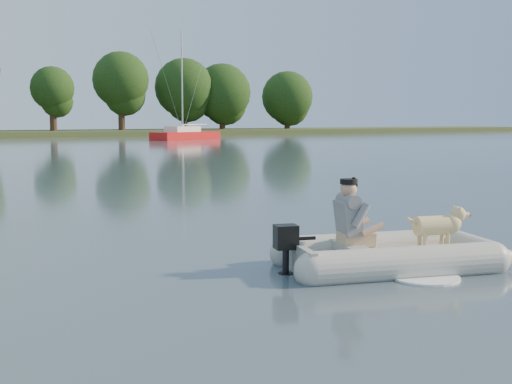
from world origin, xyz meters
TOP-DOWN VIEW (x-y plane):
  - water at (0.00, 0.00)m, footprint 160.00×160.00m
  - dinghy at (0.91, -0.61)m, footprint 4.88×4.19m
  - man at (0.35, -0.40)m, footprint 0.74×0.68m
  - dog at (1.45, -0.72)m, footprint 0.84×0.49m
  - outboard_motor at (-0.45, -0.22)m, footprint 0.41×0.33m
  - sailboat at (18.91, 44.98)m, footprint 7.23×4.74m

SIDE VIEW (x-z plane):
  - water at x=0.00m, z-range 0.00..0.00m
  - outboard_motor at x=-0.45m, z-range -0.07..0.60m
  - sailboat at x=18.91m, z-range -4.38..5.22m
  - dog at x=1.45m, z-range 0.18..0.70m
  - dinghy at x=0.91m, z-range -0.10..1.09m
  - man at x=0.35m, z-range 0.20..1.12m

